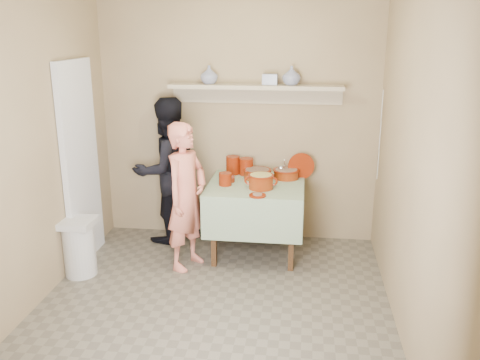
# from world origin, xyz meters

# --- Properties ---
(ground) EXTENTS (3.50, 3.50, 0.00)m
(ground) POSITION_xyz_m (0.00, 0.00, 0.00)
(ground) COLOR #655D50
(ground) RESTS_ON ground
(tile_panel) EXTENTS (0.06, 0.70, 2.00)m
(tile_panel) POSITION_xyz_m (-1.46, 0.95, 1.00)
(tile_panel) COLOR silver
(tile_panel) RESTS_ON ground
(plate_stack_a) EXTENTS (0.15, 0.15, 0.20)m
(plate_stack_a) POSITION_xyz_m (-0.04, 1.60, 0.86)
(plate_stack_a) COLOR maroon
(plate_stack_a) RESTS_ON serving_table
(plate_stack_b) EXTENTS (0.15, 0.15, 0.18)m
(plate_stack_b) POSITION_xyz_m (0.11, 1.59, 0.85)
(plate_stack_b) COLOR maroon
(plate_stack_b) RESTS_ON serving_table
(bowl_stack) EXTENTS (0.13, 0.13, 0.13)m
(bowl_stack) POSITION_xyz_m (-0.05, 1.18, 0.83)
(bowl_stack) COLOR maroon
(bowl_stack) RESTS_ON serving_table
(empty_bowl) EXTENTS (0.16, 0.16, 0.05)m
(empty_bowl) POSITION_xyz_m (-0.06, 1.31, 0.79)
(empty_bowl) COLOR maroon
(empty_bowl) RESTS_ON serving_table
(propped_lid) EXTENTS (0.28, 0.09, 0.28)m
(propped_lid) POSITION_xyz_m (0.70, 1.57, 0.88)
(propped_lid) COLOR maroon
(propped_lid) RESTS_ON serving_table
(vase_right) EXTENTS (0.20, 0.20, 0.19)m
(vase_right) POSITION_xyz_m (0.57, 1.62, 1.82)
(vase_right) COLOR navy
(vase_right) RESTS_ON wall_shelf
(vase_left) EXTENTS (0.26, 0.26, 0.19)m
(vase_left) POSITION_xyz_m (-0.28, 1.62, 1.81)
(vase_left) COLOR navy
(vase_left) RESTS_ON wall_shelf
(ceramic_box) EXTENTS (0.16, 0.12, 0.11)m
(ceramic_box) POSITION_xyz_m (0.35, 1.63, 1.77)
(ceramic_box) COLOR navy
(ceramic_box) RESTS_ON wall_shelf
(person_cook) EXTENTS (0.53, 0.62, 1.45)m
(person_cook) POSITION_xyz_m (-0.39, 0.88, 0.72)
(person_cook) COLOR #DE7460
(person_cook) RESTS_ON ground
(person_helper) EXTENTS (0.97, 0.97, 1.59)m
(person_helper) POSITION_xyz_m (-0.75, 1.51, 0.79)
(person_helper) COLOR black
(person_helper) RESTS_ON ground
(room_shell) EXTENTS (3.04, 3.54, 2.62)m
(room_shell) POSITION_xyz_m (0.00, 0.00, 1.61)
(room_shell) COLOR #9E8561
(room_shell) RESTS_ON ground
(serving_table) EXTENTS (0.97, 0.97, 0.76)m
(serving_table) POSITION_xyz_m (0.25, 1.28, 0.64)
(serving_table) COLOR #4C2D16
(serving_table) RESTS_ON ground
(cazuela_meat_a) EXTENTS (0.30, 0.30, 0.10)m
(cazuela_meat_a) POSITION_xyz_m (0.24, 1.46, 0.82)
(cazuela_meat_a) COLOR #681D07
(cazuela_meat_a) RESTS_ON serving_table
(cazuela_meat_b) EXTENTS (0.28, 0.28, 0.10)m
(cazuela_meat_b) POSITION_xyz_m (0.54, 1.50, 0.82)
(cazuela_meat_b) COLOR #681D07
(cazuela_meat_b) RESTS_ON serving_table
(ladle) EXTENTS (0.08, 0.26, 0.19)m
(ladle) POSITION_xyz_m (0.49, 1.50, 0.87)
(ladle) COLOR silver
(ladle) RESTS_ON cazuela_meat_b
(cazuela_rice) EXTENTS (0.33, 0.25, 0.14)m
(cazuela_rice) POSITION_xyz_m (0.31, 1.11, 0.85)
(cazuela_rice) COLOR #681D07
(cazuela_rice) RESTS_ON serving_table
(front_plate) EXTENTS (0.16, 0.16, 0.03)m
(front_plate) POSITION_xyz_m (0.30, 0.86, 0.77)
(front_plate) COLOR maroon
(front_plate) RESTS_ON serving_table
(wall_shelf) EXTENTS (1.80, 0.25, 0.21)m
(wall_shelf) POSITION_xyz_m (0.20, 1.65, 1.67)
(wall_shelf) COLOR tan
(wall_shelf) RESTS_ON room_shell
(trash_bin) EXTENTS (0.32, 0.32, 0.56)m
(trash_bin) POSITION_xyz_m (-1.37, 0.56, 0.28)
(trash_bin) COLOR silver
(trash_bin) RESTS_ON ground
(electrical_cord) EXTENTS (0.01, 0.05, 0.90)m
(electrical_cord) POSITION_xyz_m (1.47, 1.48, 1.25)
(electrical_cord) COLOR silver
(electrical_cord) RESTS_ON wall_shelf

